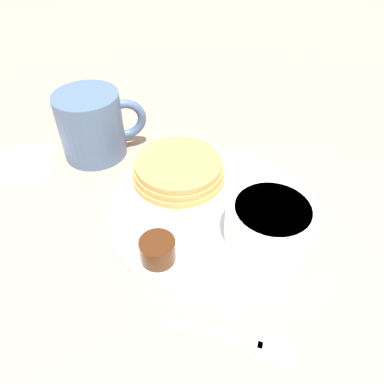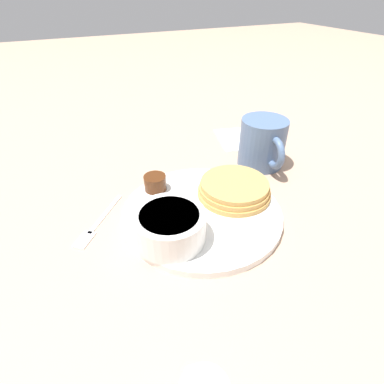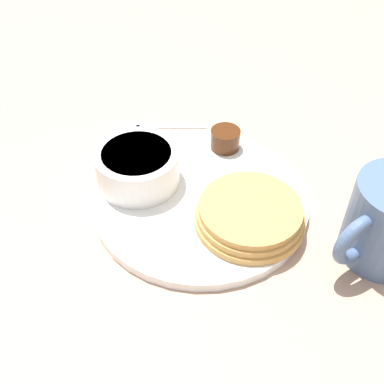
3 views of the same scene
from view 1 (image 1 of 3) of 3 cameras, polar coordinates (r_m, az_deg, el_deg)
name	(u,v)px [view 1 (image 1 of 3)]	position (r m, az deg, el deg)	size (l,w,h in m)	color
ground_plane	(210,213)	(0.48, 2.71, -3.17)	(4.00, 4.00, 0.00)	tan
plate	(210,209)	(0.48, 2.73, -2.67)	(0.26, 0.26, 0.01)	white
pancake_stack	(179,169)	(0.51, -2.05, 3.45)	(0.13, 0.13, 0.03)	tan
bowl	(271,221)	(0.43, 11.89, -4.33)	(0.10, 0.10, 0.05)	white
syrup_cup	(158,250)	(0.41, -5.26, -8.80)	(0.04, 0.04, 0.03)	#47230F
butter_ramekin	(275,241)	(0.43, 12.59, -7.31)	(0.04, 0.04, 0.04)	white
coffee_mug	(93,125)	(0.57, -14.85, 9.83)	(0.13, 0.09, 0.10)	slate
fork	(243,340)	(0.39, 7.78, -21.44)	(0.11, 0.10, 0.00)	silver
napkin	(13,164)	(0.62, -25.67, 3.90)	(0.14, 0.12, 0.00)	white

